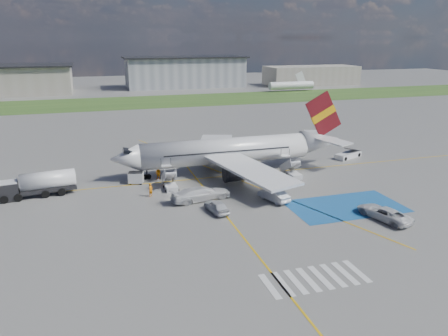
{
  "coord_description": "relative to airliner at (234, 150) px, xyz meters",
  "views": [
    {
      "loc": [
        -19.11,
        -47.59,
        19.98
      ],
      "look_at": [
        -2.94,
        5.01,
        3.5
      ],
      "focal_mm": 35.0,
      "sensor_mm": 36.0,
      "label": 1
    }
  ],
  "objects": [
    {
      "name": "ground",
      "position": [
        -1.51,
        -14.0,
        -3.39
      ],
      "size": [
        400.0,
        400.0,
        0.0
      ],
      "primitive_type": "plane",
      "color": "#60605E",
      "rests_on": "ground"
    },
    {
      "name": "grass_strip",
      "position": [
        -1.51,
        81.0,
        -3.39
      ],
      "size": [
        400.0,
        30.0,
        0.01
      ],
      "primitive_type": "cube",
      "color": "#2D4C1E",
      "rests_on": "ground"
    },
    {
      "name": "taxiway_line_main",
      "position": [
        -1.51,
        -2.0,
        -3.39
      ],
      "size": [
        120.0,
        0.2,
        0.01
      ],
      "primitive_type": "cube",
      "color": "gold",
      "rests_on": "ground"
    },
    {
      "name": "taxiway_line_cross",
      "position": [
        -6.51,
        -24.0,
        -3.39
      ],
      "size": [
        0.2,
        60.0,
        0.01
      ],
      "primitive_type": "cube",
      "color": "gold",
      "rests_on": "ground"
    },
    {
      "name": "taxiway_line_diag",
      "position": [
        -1.51,
        -2.0,
        -3.39
      ],
      "size": [
        20.71,
        56.45,
        0.01
      ],
      "primitive_type": "cube",
      "rotation": [
        0.0,
        0.0,
        0.35
      ],
      "color": "gold",
      "rests_on": "ground"
    },
    {
      "name": "staging_box",
      "position": [
        8.49,
        -18.0,
        -3.39
      ],
      "size": [
        14.0,
        8.0,
        0.01
      ],
      "primitive_type": "cube",
      "color": "#17518F",
      "rests_on": "ground"
    },
    {
      "name": "crosswalk",
      "position": [
        -3.31,
        -32.0,
        -3.39
      ],
      "size": [
        9.0,
        4.0,
        0.01
      ],
      "color": "silver",
      "rests_on": "ground"
    },
    {
      "name": "terminal_centre",
      "position": [
        18.49,
        121.0,
        2.61
      ],
      "size": [
        48.0,
        18.0,
        12.0
      ],
      "primitive_type": "cube",
      "color": "gray",
      "rests_on": "ground"
    },
    {
      "name": "terminal_east",
      "position": [
        73.49,
        114.0,
        0.61
      ],
      "size": [
        40.0,
        16.0,
        8.0
      ],
      "primitive_type": "cube",
      "color": "gray",
      "rests_on": "ground"
    },
    {
      "name": "airliner",
      "position": [
        0.0,
        0.0,
        0.0
      ],
      "size": [
        36.81,
        32.95,
        11.92
      ],
      "color": "silver",
      "rests_on": "ground"
    },
    {
      "name": "airstairs_fwd",
      "position": [
        -11.01,
        -5.3,
        -2.77
      ],
      "size": [
        1.9,
        5.2,
        3.6
      ],
      "color": "silver",
      "rests_on": "ground"
    },
    {
      "name": "airstairs_aft",
      "position": [
        7.49,
        -5.3,
        -2.77
      ],
      "size": [
        1.9,
        5.2,
        3.6
      ],
      "color": "silver",
      "rests_on": "ground"
    },
    {
      "name": "fuel_tanker",
      "position": [
        -27.94,
        -2.88,
        -2.05
      ],
      "size": [
        9.57,
        3.74,
        3.18
      ],
      "rotation": [
        0.0,
        0.0,
        0.13
      ],
      "color": "black",
      "rests_on": "ground"
    },
    {
      "name": "gpu_cart",
      "position": [
        -15.26,
        -1.52,
        -2.62
      ],
      "size": [
        2.33,
        1.8,
        1.72
      ],
      "rotation": [
        0.0,
        0.0,
        -0.27
      ],
      "color": "silver",
      "rests_on": "ground"
    },
    {
      "name": "belt_loader",
      "position": [
        21.45,
        1.86,
        -2.96
      ],
      "size": [
        5.97,
        3.91,
        1.74
      ],
      "rotation": [
        0.0,
        0.0,
        0.41
      ],
      "color": "silver",
      "rests_on": "ground"
    },
    {
      "name": "car_silver_a",
      "position": [
        -7.23,
        -15.08,
        -2.66
      ],
      "size": [
        2.46,
        4.56,
        1.47
      ],
      "primitive_type": "imported",
      "rotation": [
        0.0,
        0.0,
        3.31
      ],
      "color": "silver",
      "rests_on": "ground"
    },
    {
      "name": "car_silver_b",
      "position": [
        0.78,
        -13.6,
        -2.62
      ],
      "size": [
        2.99,
        4.95,
        1.54
      ],
      "primitive_type": "imported",
      "rotation": [
        0.0,
        0.0,
        3.46
      ],
      "color": "#B3B5BA",
      "rests_on": "ground"
    },
    {
      "name": "van_white_a",
      "position": [
        10.48,
        -22.72,
        -2.42
      ],
      "size": [
        3.51,
        5.58,
        1.94
      ],
      "primitive_type": "imported",
      "rotation": [
        0.0,
        0.0,
        3.37
      ],
      "color": "silver",
      "rests_on": "ground"
    },
    {
      "name": "van_white_b",
      "position": [
        -8.02,
        -10.64,
        -2.23
      ],
      "size": [
        6.24,
        3.39,
        2.32
      ],
      "primitive_type": "imported",
      "rotation": [
        0.0,
        0.0,
        1.74
      ],
      "color": "silver",
      "rests_on": "ground"
    },
    {
      "name": "crew_fwd",
      "position": [
        -13.98,
        -7.38,
        -2.5
      ],
      "size": [
        0.77,
        0.74,
        1.78
      ],
      "primitive_type": "imported",
      "rotation": [
        0.0,
        0.0,
        0.69
      ],
      "color": "orange",
      "rests_on": "ground"
    },
    {
      "name": "crew_nose",
      "position": [
        -11.91,
        -0.55,
        -2.45
      ],
      "size": [
        1.16,
        1.15,
        1.89
      ],
      "primitive_type": "imported",
      "rotation": [
        0.0,
        0.0,
        -0.75
      ],
      "color": "orange",
      "rests_on": "ground"
    },
    {
      "name": "crew_aft",
      "position": [
        3.04,
        -8.09,
        -2.59
      ],
      "size": [
        0.56,
        1.0,
        1.61
      ],
      "primitive_type": "imported",
      "rotation": [
        0.0,
        0.0,
        1.76
      ],
      "color": "orange",
      "rests_on": "ground"
    }
  ]
}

